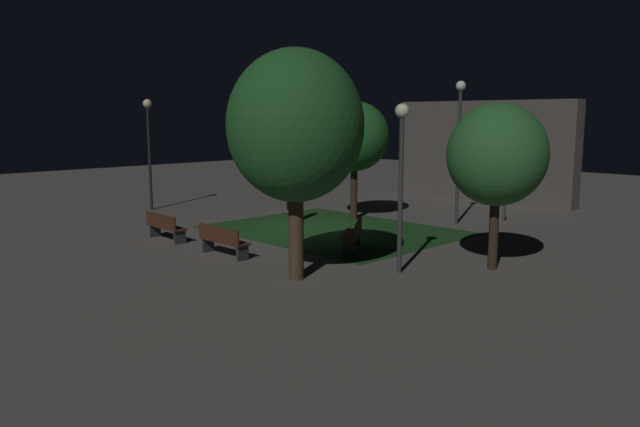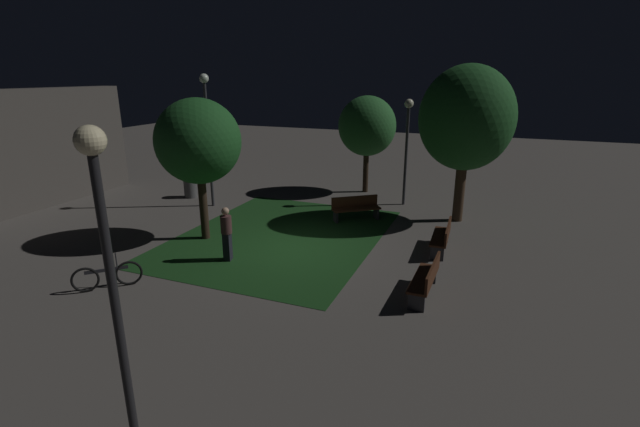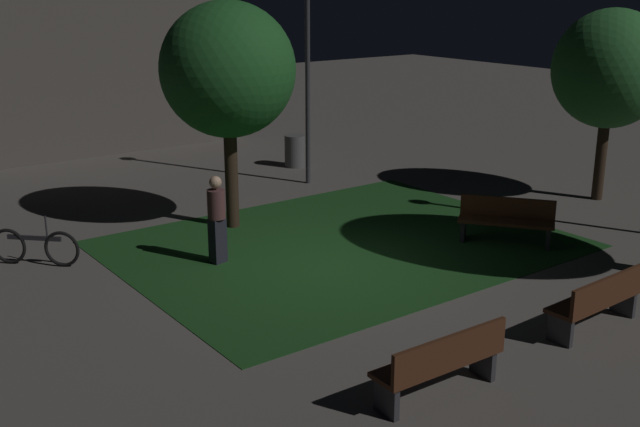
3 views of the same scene
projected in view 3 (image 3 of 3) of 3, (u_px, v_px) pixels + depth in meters
name	position (u px, v px, depth m)	size (l,w,h in m)	color
ground_plane	(331.00, 268.00, 13.61)	(60.00, 60.00, 0.00)	#56514C
grass_lawn	(341.00, 244.00, 14.86)	(8.26, 6.40, 0.01)	#194219
bench_front_left	(442.00, 361.00, 9.26)	(1.81, 0.52, 0.88)	#422314
bench_corner	(600.00, 299.00, 11.07)	(1.81, 0.54, 0.88)	#422314
bench_back_row	(506.00, 219.00, 14.81)	(1.47, 1.73, 0.88)	#512D19
tree_near_wall	(228.00, 71.00, 15.02)	(2.67, 2.67, 4.55)	#2D2116
tree_back_left	(610.00, 69.00, 17.10)	(2.56, 2.56, 4.33)	#2D2116
lamp_post_plaza_east	(307.00, 42.00, 18.39)	(0.36, 0.36, 5.24)	#333338
trash_bin	(295.00, 151.00, 21.01)	(0.56, 0.56, 0.87)	#4C4C4C
bicycle	(35.00, 247.00, 13.68)	(1.22, 1.23, 0.93)	black
pedestrian	(217.00, 218.00, 13.65)	(0.32, 0.32, 1.61)	black
building_wall_backdrop	(95.00, 73.00, 22.08)	(9.10, 0.80, 4.69)	#4C4742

